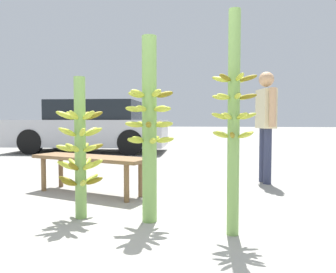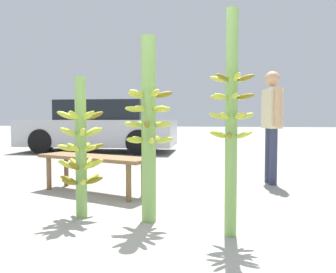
{
  "view_description": "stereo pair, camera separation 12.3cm",
  "coord_description": "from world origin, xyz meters",
  "views": [
    {
      "loc": [
        0.7,
        -2.24,
        0.9
      ],
      "look_at": [
        0.18,
        0.75,
        0.74
      ],
      "focal_mm": 35.0,
      "sensor_mm": 36.0,
      "label": 1
    },
    {
      "loc": [
        0.82,
        -2.21,
        0.9
      ],
      "look_at": [
        0.18,
        0.75,
        0.74
      ],
      "focal_mm": 35.0,
      "sensor_mm": 36.0,
      "label": 2
    }
  ],
  "objects": [
    {
      "name": "banana_stalk_center",
      "position": [
        0.05,
        0.54,
        0.83
      ],
      "size": [
        0.43,
        0.43,
        1.62
      ],
      "color": "#7AA851",
      "rests_on": "ground_plane"
    },
    {
      "name": "market_bench",
      "position": [
        -0.91,
        1.47,
        0.39
      ],
      "size": [
        1.58,
        0.84,
        0.46
      ],
      "rotation": [
        0.0,
        0.0,
        -0.3
      ],
      "color": "brown",
      "rests_on": "ground_plane"
    },
    {
      "name": "vendor_person",
      "position": [
        1.26,
        2.55,
        0.94
      ],
      "size": [
        0.26,
        0.58,
        1.57
      ],
      "rotation": [
        0.0,
        0.0,
        -1.33
      ],
      "color": "#2D334C",
      "rests_on": "ground_plane"
    },
    {
      "name": "banana_stalk_left",
      "position": [
        -0.59,
        0.53,
        0.64
      ],
      "size": [
        0.43,
        0.43,
        1.28
      ],
      "color": "#7AA851",
      "rests_on": "ground_plane"
    },
    {
      "name": "banana_stalk_right",
      "position": [
        0.76,
        0.33,
        0.9
      ],
      "size": [
        0.35,
        0.35,
        1.73
      ],
      "color": "#7AA851",
      "rests_on": "ground_plane"
    },
    {
      "name": "ground_plane",
      "position": [
        0.0,
        0.0,
        0.0
      ],
      "size": [
        80.0,
        80.0,
        0.0
      ],
      "primitive_type": "plane",
      "color": "gray"
    },
    {
      "name": "parked_car",
      "position": [
        -2.98,
        6.41,
        0.69
      ],
      "size": [
        4.37,
        2.18,
        1.42
      ],
      "rotation": [
        0.0,
        0.0,
        1.66
      ],
      "color": "#B7B7BC",
      "rests_on": "ground_plane"
    }
  ]
}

